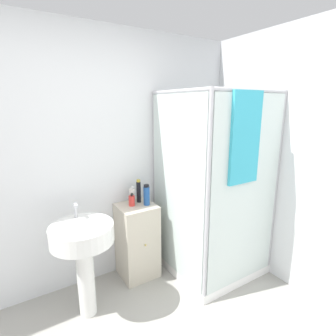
{
  "coord_description": "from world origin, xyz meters",
  "views": [
    {
      "loc": [
        -0.61,
        -0.8,
        1.79
      ],
      "look_at": [
        0.59,
        1.11,
        1.24
      ],
      "focal_mm": 28.0,
      "sensor_mm": 36.0,
      "label": 1
    }
  ],
  "objects": [
    {
      "name": "vanity_cabinet",
      "position": [
        0.45,
        1.48,
        0.39
      ],
      "size": [
        0.37,
        0.38,
        0.79
      ],
      "color": "beige",
      "rests_on": "ground_plane"
    },
    {
      "name": "shower_enclosure",
      "position": [
        1.14,
        1.12,
        0.52
      ],
      "size": [
        0.93,
        0.96,
        1.92
      ],
      "color": "white",
      "rests_on": "ground_plane"
    },
    {
      "name": "soap_dispenser",
      "position": [
        0.41,
        1.5,
        0.84
      ],
      "size": [
        0.06,
        0.06,
        0.13
      ],
      "color": "red",
      "rests_on": "vanity_cabinet"
    },
    {
      "name": "sink",
      "position": [
        -0.17,
        1.22,
        0.65
      ],
      "size": [
        0.51,
        0.51,
        0.97
      ],
      "color": "white",
      "rests_on": "ground_plane"
    },
    {
      "name": "shampoo_bottle_tall_black",
      "position": [
        0.51,
        1.56,
        0.91
      ],
      "size": [
        0.04,
        0.04,
        0.24
      ],
      "color": "black",
      "rests_on": "vanity_cabinet"
    },
    {
      "name": "shampoo_bottle_blue",
      "position": [
        0.54,
        1.44,
        0.89
      ],
      "size": [
        0.06,
        0.06,
        0.21
      ],
      "color": "#1E4C93",
      "rests_on": "vanity_cabinet"
    },
    {
      "name": "lotion_bottle_white",
      "position": [
        0.44,
        1.57,
        0.87
      ],
      "size": [
        0.06,
        0.06,
        0.18
      ],
      "color": "white",
      "rests_on": "vanity_cabinet"
    },
    {
      "name": "wall_back",
      "position": [
        0.0,
        1.7,
        1.25
      ],
      "size": [
        6.4,
        0.06,
        2.5
      ],
      "primitive_type": "cube",
      "color": "silver",
      "rests_on": "ground_plane"
    }
  ]
}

